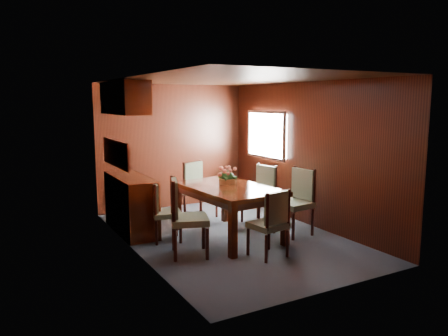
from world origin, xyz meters
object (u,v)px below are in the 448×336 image
dining_table (228,194)px  flower_centerpiece (228,175)px  sideboard (131,204)px  chair_left_near (184,213)px  chair_head (272,220)px  chair_right_near (298,198)px

dining_table → flower_centerpiece: size_ratio=6.15×
sideboard → flower_centerpiece: size_ratio=4.82×
dining_table → chair_left_near: (-0.93, -0.41, -0.09)m
dining_table → chair_head: size_ratio=1.91×
sideboard → chair_left_near: bearing=-78.8°
sideboard → flower_centerpiece: (1.30, -0.84, 0.49)m
chair_left_near → chair_right_near: (1.97, 0.04, -0.01)m
sideboard → flower_centerpiece: flower_centerpiece is taller
dining_table → chair_head: (0.06, -1.05, -0.17)m
chair_left_near → chair_right_near: 1.97m
chair_left_near → flower_centerpiece: size_ratio=3.69×
chair_right_near → chair_head: bearing=119.1°
dining_table → flower_centerpiece: (0.09, 0.18, 0.25)m
flower_centerpiece → sideboard: bearing=147.1°
sideboard → chair_head: chair_head is taller
chair_right_near → flower_centerpiece: size_ratio=3.60×
dining_table → chair_head: bearing=-91.2°
chair_head → chair_right_near: bearing=27.3°
dining_table → chair_left_near: bearing=-161.0°
chair_right_near → chair_head: chair_right_near is taller
sideboard → chair_left_near: 1.47m
chair_left_near → flower_centerpiece: (1.02, 0.59, 0.34)m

